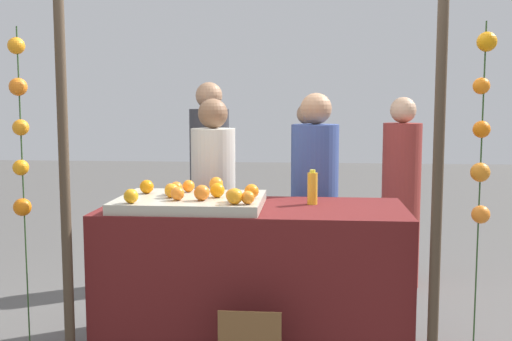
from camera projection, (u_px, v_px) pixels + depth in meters
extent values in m
cube|color=#5B1919|center=(254.00, 281.00, 3.77)|extent=(1.81, 0.80, 0.93)
cube|color=#B2AD99|center=(191.00, 202.00, 3.70)|extent=(0.86, 0.67, 0.06)
sphere|color=orange|center=(248.00, 198.00, 3.43)|extent=(0.08, 0.08, 0.08)
sphere|color=orange|center=(147.00, 187.00, 3.82)|extent=(0.09, 0.09, 0.09)
sphere|color=orange|center=(252.00, 191.00, 3.63)|extent=(0.09, 0.09, 0.09)
sphere|color=orange|center=(178.00, 194.00, 3.56)|extent=(0.08, 0.08, 0.08)
sphere|color=orange|center=(202.00, 193.00, 3.55)|extent=(0.09, 0.09, 0.09)
sphere|color=orange|center=(216.00, 184.00, 3.94)|extent=(0.09, 0.09, 0.09)
sphere|color=orange|center=(176.00, 188.00, 3.81)|extent=(0.08, 0.08, 0.08)
sphere|color=orange|center=(235.00, 196.00, 3.42)|extent=(0.09, 0.09, 0.09)
sphere|color=orange|center=(232.00, 195.00, 3.51)|extent=(0.07, 0.07, 0.07)
sphere|color=orange|center=(217.00, 190.00, 3.67)|extent=(0.09, 0.09, 0.09)
sphere|color=orange|center=(172.00, 191.00, 3.66)|extent=(0.08, 0.08, 0.08)
sphere|color=orange|center=(171.00, 189.00, 3.75)|extent=(0.07, 0.07, 0.07)
sphere|color=orange|center=(131.00, 196.00, 3.46)|extent=(0.08, 0.08, 0.08)
sphere|color=orange|center=(189.00, 186.00, 3.89)|extent=(0.08, 0.08, 0.08)
cylinder|color=gold|center=(312.00, 188.00, 3.78)|extent=(0.06, 0.06, 0.19)
cylinder|color=yellow|center=(313.00, 171.00, 3.77)|extent=(0.03, 0.03, 0.02)
cylinder|color=beige|center=(214.00, 223.00, 4.46)|extent=(0.32, 0.32, 1.36)
sphere|color=brown|center=(213.00, 114.00, 4.37)|extent=(0.21, 0.21, 0.21)
cylinder|color=#384C8C|center=(315.00, 223.00, 4.37)|extent=(0.32, 0.32, 1.39)
sphere|color=#A87A59|center=(316.00, 109.00, 4.28)|extent=(0.22, 0.22, 0.22)
cylinder|color=maroon|center=(401.00, 205.00, 5.17)|extent=(0.32, 0.32, 1.37)
sphere|color=tan|center=(403.00, 110.00, 5.08)|extent=(0.21, 0.21, 0.21)
cylinder|color=#384C8C|center=(307.00, 193.00, 6.01)|extent=(0.31, 0.31, 1.33)
sphere|color=#A87A59|center=(307.00, 114.00, 5.93)|extent=(0.21, 0.21, 0.21)
cylinder|color=#333338|center=(210.00, 194.00, 5.44)|extent=(0.34, 0.34, 1.49)
sphere|color=#A87A59|center=(209.00, 96.00, 5.35)|extent=(0.23, 0.23, 0.23)
cylinder|color=#473828|center=(65.00, 192.00, 3.35)|extent=(0.06, 0.06, 2.13)
cylinder|color=#473828|center=(437.00, 197.00, 3.18)|extent=(0.06, 0.06, 2.13)
cylinder|color=#2D4C23|center=(24.00, 210.00, 3.33)|extent=(0.01, 0.01, 1.94)
sphere|color=orange|center=(16.00, 46.00, 3.24)|extent=(0.09, 0.09, 0.09)
sphere|color=orange|center=(18.00, 87.00, 3.26)|extent=(0.10, 0.10, 0.10)
sphere|color=orange|center=(21.00, 127.00, 3.28)|extent=(0.09, 0.09, 0.09)
sphere|color=orange|center=(21.00, 168.00, 3.30)|extent=(0.09, 0.09, 0.09)
sphere|color=orange|center=(22.00, 207.00, 3.32)|extent=(0.10, 0.10, 0.10)
cylinder|color=#2D4C23|center=(478.00, 217.00, 3.12)|extent=(0.01, 0.01, 1.94)
sphere|color=orange|center=(487.00, 42.00, 3.02)|extent=(0.10, 0.10, 0.10)
sphere|color=orange|center=(481.00, 86.00, 3.06)|extent=(0.08, 0.08, 0.08)
sphere|color=orange|center=(482.00, 129.00, 3.06)|extent=(0.09, 0.09, 0.09)
sphere|color=orange|center=(480.00, 172.00, 3.09)|extent=(0.10, 0.10, 0.10)
sphere|color=orange|center=(481.00, 214.00, 3.11)|extent=(0.09, 0.09, 0.09)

